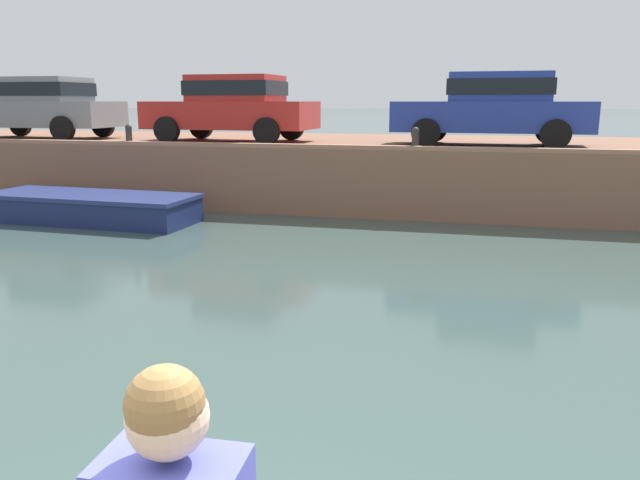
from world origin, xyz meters
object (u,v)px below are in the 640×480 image
at_px(car_left_inner_red, 233,105).
at_px(car_leftmost_grey, 40,105).
at_px(car_centre_blue, 494,106).
at_px(mooring_bollard_mid, 415,137).
at_px(mooring_bollard_west, 129,134).
at_px(boat_moored_west_navy, 82,207).

bearing_deg(car_left_inner_red, car_leftmost_grey, 179.97).
relative_size(car_centre_blue, mooring_bollard_mid, 9.41).
bearing_deg(mooring_bollard_mid, mooring_bollard_west, 180.00).
height_order(boat_moored_west_navy, mooring_bollard_west, mooring_bollard_west).
relative_size(boat_moored_west_navy, car_leftmost_grey, 1.24).
bearing_deg(mooring_bollard_west, mooring_bollard_mid, 0.00).
bearing_deg(mooring_bollard_mid, car_left_inner_red, 160.58).
xyz_separation_m(boat_moored_west_navy, car_leftmost_grey, (-3.36, 3.40, 1.98)).
distance_m(car_leftmost_grey, car_left_inner_red, 5.32).
relative_size(car_centre_blue, mooring_bollard_west, 9.41).
xyz_separation_m(car_leftmost_grey, mooring_bollard_mid, (9.81, -1.58, -0.61)).
bearing_deg(boat_moored_west_navy, mooring_bollard_mid, 15.74).
distance_m(boat_moored_west_navy, car_leftmost_grey, 5.18).
distance_m(car_leftmost_grey, mooring_bollard_mid, 9.95).
relative_size(boat_moored_west_navy, car_centre_blue, 1.23).
distance_m(boat_moored_west_navy, car_centre_blue, 8.89).
bearing_deg(car_left_inner_red, car_centre_blue, -0.00).
distance_m(car_left_inner_red, mooring_bollard_mid, 4.80).
height_order(boat_moored_west_navy, mooring_bollard_mid, mooring_bollard_mid).
bearing_deg(boat_moored_west_navy, mooring_bollard_west, 87.33).
xyz_separation_m(boat_moored_west_navy, mooring_bollard_west, (0.08, 1.82, 1.38)).
relative_size(car_left_inner_red, mooring_bollard_mid, 9.06).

